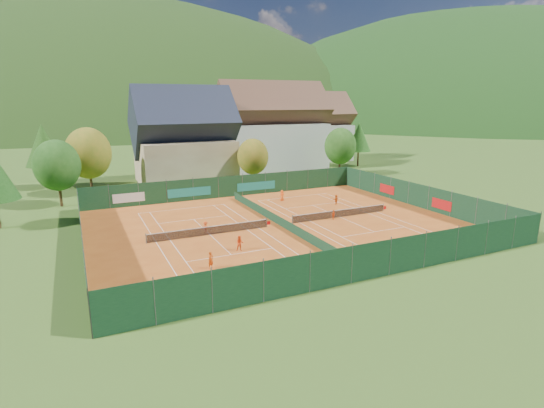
{
  "coord_description": "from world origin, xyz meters",
  "views": [
    {
      "loc": [
        -19.92,
        -40.45,
        13.54
      ],
      "look_at": [
        0.0,
        2.0,
        2.0
      ],
      "focal_mm": 28.0,
      "sensor_mm": 36.0,
      "label": 1
    }
  ],
  "objects_px": {
    "hotel_block_b": "(313,131)",
    "ball_hopper": "(463,237)",
    "player_right_near": "(333,215)",
    "player_left_far": "(206,228)",
    "player_right_far_a": "(282,195)",
    "chalet": "(184,143)",
    "player_right_far_b": "(336,200)",
    "hotel_block_a": "(272,132)",
    "player_left_mid": "(240,243)",
    "player_left_near": "(211,260)"
  },
  "relations": [
    {
      "from": "hotel_block_b",
      "to": "ball_hopper",
      "type": "height_order",
      "value": "hotel_block_b"
    },
    {
      "from": "player_right_near",
      "to": "player_left_far",
      "type": "bearing_deg",
      "value": 144.19
    },
    {
      "from": "ball_hopper",
      "to": "player_right_far_a",
      "type": "distance_m",
      "value": 24.72
    },
    {
      "from": "chalet",
      "to": "player_right_far_a",
      "type": "relative_size",
      "value": 10.93
    },
    {
      "from": "ball_hopper",
      "to": "chalet",
      "type": "bearing_deg",
      "value": 111.23
    },
    {
      "from": "hotel_block_b",
      "to": "player_right_far_b",
      "type": "bearing_deg",
      "value": -116.2
    },
    {
      "from": "chalet",
      "to": "ball_hopper",
      "type": "bearing_deg",
      "value": -68.77
    },
    {
      "from": "hotel_block_a",
      "to": "player_right_far_a",
      "type": "xyz_separation_m",
      "value": [
        -10.47,
        -25.45,
        -6.64
      ]
    },
    {
      "from": "player_left_mid",
      "to": "player_right_far_a",
      "type": "xyz_separation_m",
      "value": [
        12.43,
        16.26,
        0.02
      ]
    },
    {
      "from": "player_left_near",
      "to": "player_right_far_b",
      "type": "relative_size",
      "value": 1.11
    },
    {
      "from": "player_right_far_a",
      "to": "player_left_mid",
      "type": "bearing_deg",
      "value": 58.08
    },
    {
      "from": "hotel_block_b",
      "to": "player_left_mid",
      "type": "bearing_deg",
      "value": -126.58
    },
    {
      "from": "hotel_block_b",
      "to": "player_right_far_a",
      "type": "relative_size",
      "value": 11.66
    },
    {
      "from": "chalet",
      "to": "player_left_near",
      "type": "bearing_deg",
      "value": -101.09
    },
    {
      "from": "hotel_block_b",
      "to": "player_left_near",
      "type": "xyz_separation_m",
      "value": [
        -40.59,
        -52.72,
        -5.88
      ]
    },
    {
      "from": "ball_hopper",
      "to": "player_right_near",
      "type": "height_order",
      "value": "player_right_near"
    },
    {
      "from": "chalet",
      "to": "player_right_far_b",
      "type": "relative_size",
      "value": 12.18
    },
    {
      "from": "hotel_block_a",
      "to": "player_left_far",
      "type": "bearing_deg",
      "value": -124.41
    },
    {
      "from": "player_left_far",
      "to": "player_right_near",
      "type": "distance_m",
      "value": 15.01
    },
    {
      "from": "hotel_block_b",
      "to": "player_left_near",
      "type": "relative_size",
      "value": 11.75
    },
    {
      "from": "hotel_block_a",
      "to": "ball_hopper",
      "type": "xyz_separation_m",
      "value": [
        -2.37,
        -48.8,
        -6.83
      ]
    },
    {
      "from": "player_right_far_b",
      "to": "player_left_mid",
      "type": "bearing_deg",
      "value": 7.91
    },
    {
      "from": "player_left_far",
      "to": "player_right_far_a",
      "type": "bearing_deg",
      "value": -119.06
    },
    {
      "from": "hotel_block_b",
      "to": "player_right_far_a",
      "type": "distance_m",
      "value": 41.86
    },
    {
      "from": "player_left_near",
      "to": "ball_hopper",
      "type": "bearing_deg",
      "value": -35.67
    },
    {
      "from": "chalet",
      "to": "player_right_far_b",
      "type": "xyz_separation_m",
      "value": [
        14.08,
        -24.45,
        -5.96
      ]
    },
    {
      "from": "hotel_block_a",
      "to": "hotel_block_b",
      "type": "height_order",
      "value": "hotel_block_a"
    },
    {
      "from": "player_right_far_a",
      "to": "player_right_far_b",
      "type": "relative_size",
      "value": 1.11
    },
    {
      "from": "chalet",
      "to": "player_left_mid",
      "type": "xyz_separation_m",
      "value": [
        -3.89,
        -35.71,
        -5.9
      ]
    },
    {
      "from": "ball_hopper",
      "to": "player_left_far",
      "type": "distance_m",
      "value": 25.66
    },
    {
      "from": "player_left_mid",
      "to": "player_left_far",
      "type": "height_order",
      "value": "player_left_mid"
    },
    {
      "from": "chalet",
      "to": "player_left_near",
      "type": "distance_m",
      "value": 39.9
    },
    {
      "from": "player_left_mid",
      "to": "ball_hopper",
      "type": "bearing_deg",
      "value": -0.76
    },
    {
      "from": "ball_hopper",
      "to": "player_right_near",
      "type": "distance_m",
      "value": 14.08
    },
    {
      "from": "chalet",
      "to": "player_right_far_a",
      "type": "height_order",
      "value": "chalet"
    },
    {
      "from": "player_right_far_b",
      "to": "player_left_near",
      "type": "bearing_deg",
      "value": 9.2
    },
    {
      "from": "hotel_block_b",
      "to": "player_right_near",
      "type": "bearing_deg",
      "value": -117.63
    },
    {
      "from": "chalet",
      "to": "hotel_block_b",
      "type": "bearing_deg",
      "value": 22.99
    },
    {
      "from": "player_left_mid",
      "to": "player_left_far",
      "type": "xyz_separation_m",
      "value": [
        -1.4,
        6.25,
        -0.06
      ]
    },
    {
      "from": "ball_hopper",
      "to": "player_left_far",
      "type": "xyz_separation_m",
      "value": [
        -21.92,
        13.33,
        0.11
      ]
    },
    {
      "from": "player_left_mid",
      "to": "player_right_far_b",
      "type": "xyz_separation_m",
      "value": [
        17.97,
        11.26,
        -0.06
      ]
    },
    {
      "from": "player_left_near",
      "to": "player_right_far_b",
      "type": "xyz_separation_m",
      "value": [
        21.67,
        14.27,
        -0.07
      ]
    },
    {
      "from": "hotel_block_a",
      "to": "player_right_far_a",
      "type": "distance_m",
      "value": 28.31
    },
    {
      "from": "chalet",
      "to": "hotel_block_a",
      "type": "height_order",
      "value": "hotel_block_a"
    },
    {
      "from": "hotel_block_b",
      "to": "player_right_far_a",
      "type": "height_order",
      "value": "hotel_block_b"
    },
    {
      "from": "player_left_near",
      "to": "player_right_near",
      "type": "relative_size",
      "value": 1.24
    },
    {
      "from": "ball_hopper",
      "to": "player_right_far_b",
      "type": "relative_size",
      "value": 0.6
    },
    {
      "from": "player_left_near",
      "to": "player_left_mid",
      "type": "distance_m",
      "value": 4.77
    },
    {
      "from": "chalet",
      "to": "hotel_block_a",
      "type": "relative_size",
      "value": 0.75
    },
    {
      "from": "player_right_far_b",
      "to": "player_left_far",
      "type": "bearing_deg",
      "value": -9.65
    }
  ]
}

